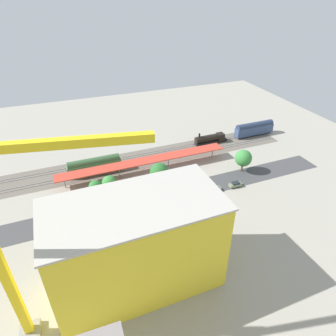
# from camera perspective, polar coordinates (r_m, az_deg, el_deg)

# --- Properties ---
(ground_plane) EXTENTS (198.63, 198.63, 0.00)m
(ground_plane) POSITION_cam_1_polar(r_m,az_deg,el_deg) (90.79, -4.32, -5.40)
(ground_plane) COLOR #9E998C
(ground_plane) RESTS_ON ground
(rail_bed) EXTENTS (124.43, 16.91, 0.01)m
(rail_bed) POSITION_cam_1_polar(r_m,az_deg,el_deg) (108.32, -7.65, 1.18)
(rail_bed) COLOR #665E54
(rail_bed) RESTS_ON ground
(street_asphalt) EXTENTS (124.32, 11.84, 0.01)m
(street_asphalt) POSITION_cam_1_polar(r_m,az_deg,el_deg) (89.00, -3.87, -6.27)
(street_asphalt) COLOR #424244
(street_asphalt) RESTS_ON ground
(track_rails) EXTENTS (124.11, 10.47, 0.12)m
(track_rails) POSITION_cam_1_polar(r_m,az_deg,el_deg) (108.23, -7.66, 1.26)
(track_rails) COLOR #9E9EA8
(track_rails) RESTS_ON ground
(platform_canopy_near) EXTENTS (59.06, 6.19, 4.24)m
(platform_canopy_near) POSITION_cam_1_polar(r_m,az_deg,el_deg) (100.33, -4.62, 1.37)
(platform_canopy_near) COLOR #C63D2D
(platform_canopy_near) RESTS_ON ground
(locomotive) EXTENTS (14.06, 3.08, 5.10)m
(locomotive) POSITION_cam_1_polar(r_m,az_deg,el_deg) (121.17, 8.38, 5.62)
(locomotive) COLOR black
(locomotive) RESTS_ON ground
(passenger_coach) EXTENTS (17.77, 3.36, 5.98)m
(passenger_coach) POSITION_cam_1_polar(r_m,az_deg,el_deg) (131.06, 16.41, 7.37)
(passenger_coach) COLOR black
(passenger_coach) RESTS_ON ground
(freight_coach_far) EXTENTS (18.09, 3.24, 5.82)m
(freight_coach_far) POSITION_cam_1_polar(r_m,az_deg,el_deg) (102.69, -14.11, 0.55)
(freight_coach_far) COLOR black
(freight_coach_far) RESTS_ON ground
(parked_car_0) EXTENTS (4.15, 1.79, 1.70)m
(parked_car_0) POSITION_cam_1_polar(r_m,az_deg,el_deg) (96.37, 12.94, -3.19)
(parked_car_0) COLOR black
(parked_car_0) RESTS_ON ground
(parked_car_1) EXTENTS (4.62, 1.82, 1.72)m
(parked_car_1) POSITION_cam_1_polar(r_m,az_deg,el_deg) (93.08, 8.84, -4.09)
(parked_car_1) COLOR black
(parked_car_1) RESTS_ON ground
(parked_car_2) EXTENTS (4.49, 1.87, 1.68)m
(parked_car_2) POSITION_cam_1_polar(r_m,az_deg,el_deg) (89.74, 4.16, -5.31)
(parked_car_2) COLOR black
(parked_car_2) RESTS_ON ground
(parked_car_3) EXTENTS (4.62, 1.97, 1.63)m
(parked_car_3) POSITION_cam_1_polar(r_m,az_deg,el_deg) (86.80, -1.04, -6.73)
(parked_car_3) COLOR black
(parked_car_3) RESTS_ON ground
(construction_building) EXTENTS (33.66, 16.91, 20.93)m
(construction_building) POSITION_cam_1_polar(r_m,az_deg,el_deg) (61.37, -6.07, -14.84)
(construction_building) COLOR yellow
(construction_building) RESTS_ON ground
(construction_roof_slab) EXTENTS (34.27, 17.52, 0.40)m
(construction_roof_slab) POSITION_cam_1_polar(r_m,az_deg,el_deg) (54.11, -6.71, -7.10)
(construction_roof_slab) COLOR #B7B2A8
(construction_roof_slab) RESTS_ON construction_building
(tower_crane) EXTENTS (29.54, 7.21, 39.59)m
(tower_crane) POSITION_cam_1_polar(r_m,az_deg,el_deg) (49.26, -28.35, -12.18)
(tower_crane) COLOR gray
(tower_crane) RESTS_ON ground
(box_truck_0) EXTENTS (9.69, 3.05, 3.12)m
(box_truck_0) POSITION_cam_1_polar(r_m,az_deg,el_deg) (76.93, -9.24, -12.56)
(box_truck_0) COLOR black
(box_truck_0) RESTS_ON ground
(street_tree_0) EXTENTS (4.04, 4.04, 6.82)m
(street_tree_0) POSITION_cam_1_polar(r_m,az_deg,el_deg) (88.73, -13.89, -3.58)
(street_tree_0) COLOR brown
(street_tree_0) RESTS_ON ground
(street_tree_1) EXTENTS (4.46, 4.46, 7.50)m
(street_tree_1) POSITION_cam_1_polar(r_m,az_deg,el_deg) (88.64, -11.33, -2.87)
(street_tree_1) COLOR brown
(street_tree_1) RESTS_ON ground
(street_tree_2) EXTENTS (6.04, 6.04, 8.86)m
(street_tree_2) POSITION_cam_1_polar(r_m,az_deg,el_deg) (90.61, -1.67, -0.89)
(street_tree_2) COLOR brown
(street_tree_2) RESTS_ON ground
(street_tree_3) EXTENTS (5.74, 5.74, 8.05)m
(street_tree_3) POSITION_cam_1_polar(r_m,az_deg,el_deg) (102.68, 14.43, 1.86)
(street_tree_3) COLOR brown
(street_tree_3) RESTS_ON ground
(traffic_light) EXTENTS (0.50, 0.36, 6.27)m
(traffic_light) POSITION_cam_1_polar(r_m,az_deg,el_deg) (83.27, -1.63, -5.65)
(traffic_light) COLOR #333333
(traffic_light) RESTS_ON ground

